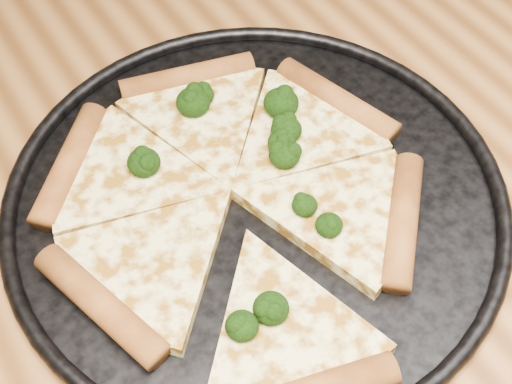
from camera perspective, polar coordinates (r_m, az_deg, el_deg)
dining_table at (r=0.64m, az=1.19°, el=-10.23°), size 1.20×0.90×0.75m
pizza_pan at (r=0.59m, az=0.00°, el=-0.48°), size 0.41×0.41×0.02m
pizza at (r=0.58m, az=-1.77°, el=-0.46°), size 0.32×0.36×0.02m
broccoli_florets at (r=0.59m, az=-0.63°, el=2.62°), size 0.17×0.23×0.02m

